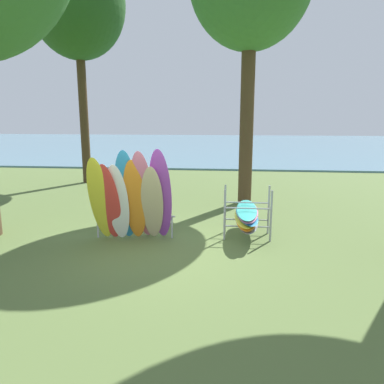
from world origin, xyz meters
The scene contains 5 objects.
ground_plane centered at (0.00, 0.00, 0.00)m, with size 80.00×80.00×0.00m, color #566B38.
lake_water centered at (0.00, 30.36, 0.05)m, with size 80.00×36.00×0.10m, color slate.
tree_mid_behind centered at (-4.74, 8.13, 7.48)m, with size 3.95×3.95×9.80m.
leaning_board_pile centered at (-0.60, 0.43, 1.03)m, with size 1.99×1.06×2.26m.
board_storage_rack centered at (2.13, 1.10, 0.55)m, with size 1.15×2.13×1.25m.
Camera 1 is at (1.71, -7.82, 2.96)m, focal length 34.61 mm.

